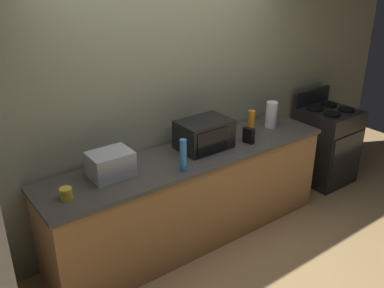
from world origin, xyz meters
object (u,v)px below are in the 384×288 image
object	(u,v)px
bottle_dish_soap	(251,123)
cordless_phone	(249,135)
toaster_oven	(111,164)
stove_range	(326,145)
mug_yellow	(66,193)
microwave	(204,134)
paper_towel_roll	(271,115)
bottle_spray_cleaner	(183,155)

from	to	relation	value
bottle_dish_soap	cordless_phone	bearing A→B (deg)	-140.28
toaster_oven	cordless_phone	xyz separation A→B (m)	(1.36, -0.17, -0.03)
stove_range	toaster_oven	xyz separation A→B (m)	(-2.77, 0.06, 0.54)
stove_range	mug_yellow	bearing A→B (deg)	-178.83
cordless_phone	microwave	bearing A→B (deg)	147.15
stove_range	mug_yellow	xyz separation A→B (m)	(-3.20, -0.07, 0.48)
bottle_dish_soap	stove_range	bearing A→B (deg)	-0.46
stove_range	paper_towel_roll	distance (m)	1.10
cordless_phone	bottle_dish_soap	xyz separation A→B (m)	(0.15, 0.12, 0.05)
stove_range	mug_yellow	size ratio (longest dim) A/B	11.77
microwave	paper_towel_roll	distance (m)	0.88
toaster_oven	paper_towel_roll	distance (m)	1.83
paper_towel_roll	cordless_phone	bearing A→B (deg)	-160.93
toaster_oven	stove_range	bearing A→B (deg)	-1.25
bottle_dish_soap	paper_towel_roll	bearing A→B (deg)	7.07
stove_range	mug_yellow	distance (m)	3.24
mug_yellow	microwave	bearing A→B (deg)	4.72
toaster_oven	cordless_phone	distance (m)	1.37
cordless_phone	bottle_spray_cleaner	distance (m)	0.85
bottle_spray_cleaner	bottle_dish_soap	bearing A→B (deg)	12.91
cordless_phone	stove_range	bearing A→B (deg)	-6.94
stove_range	paper_towel_roll	bearing A→B (deg)	176.94
cordless_phone	mug_yellow	world-z (taller)	cordless_phone
microwave	mug_yellow	size ratio (longest dim) A/B	5.23
paper_towel_roll	mug_yellow	bearing A→B (deg)	-177.07
toaster_oven	bottle_spray_cleaner	world-z (taller)	bottle_spray_cleaner
bottle_spray_cleaner	bottle_dish_soap	xyz separation A→B (m)	(0.98, 0.23, -0.01)
bottle_dish_soap	mug_yellow	bearing A→B (deg)	-177.77
mug_yellow	cordless_phone	bearing A→B (deg)	-1.53
bottle_spray_cleaner	cordless_phone	bearing A→B (deg)	6.99
mug_yellow	bottle_dish_soap	bearing A→B (deg)	2.23
toaster_oven	paper_towel_roll	world-z (taller)	paper_towel_roll
stove_range	bottle_dish_soap	bearing A→B (deg)	179.54
stove_range	cordless_phone	world-z (taller)	stove_range
stove_range	bottle_spray_cleaner	distance (m)	2.33
paper_towel_roll	cordless_phone	xyz separation A→B (m)	(-0.47, -0.16, -0.06)
bottle_spray_cleaner	mug_yellow	size ratio (longest dim) A/B	3.08
cordless_phone	bottle_dish_soap	world-z (taller)	bottle_dish_soap
cordless_phone	bottle_dish_soap	size ratio (longest dim) A/B	0.58
toaster_oven	bottle_dish_soap	world-z (taller)	bottle_dish_soap
toaster_oven	bottle_spray_cleaner	distance (m)	0.59
microwave	mug_yellow	distance (m)	1.38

